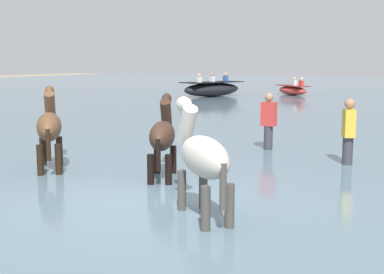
{
  "coord_description": "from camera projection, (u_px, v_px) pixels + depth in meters",
  "views": [
    {
      "loc": [
        4.21,
        -5.84,
        2.38
      ],
      "look_at": [
        -1.09,
        2.86,
        0.84
      ],
      "focal_mm": 48.13,
      "sensor_mm": 36.0,
      "label": 1
    }
  ],
  "objects": [
    {
      "name": "ground_plane",
      "position": [
        154.0,
        225.0,
        7.45
      ],
      "size": [
        120.0,
        120.0,
        0.0
      ],
      "primitive_type": "plane",
      "color": "gray"
    },
    {
      "name": "water_surface",
      "position": [
        342.0,
        132.0,
        15.87
      ],
      "size": [
        90.0,
        90.0,
        0.34
      ],
      "primitive_type": "cube",
      "color": "slate",
      "rests_on": "ground"
    },
    {
      "name": "horse_lead_dark_bay",
      "position": [
        163.0,
        138.0,
        8.86
      ],
      "size": [
        1.02,
        1.55,
        1.76
      ],
      "color": "#382319",
      "rests_on": "ground"
    },
    {
      "name": "horse_trailing_bay",
      "position": [
        49.0,
        129.0,
        9.57
      ],
      "size": [
        1.41,
        1.43,
        1.86
      ],
      "color": "brown",
      "rests_on": "ground"
    },
    {
      "name": "horse_flank_pinto",
      "position": [
        202.0,
        159.0,
        6.62
      ],
      "size": [
        1.51,
        1.32,
        1.86
      ],
      "color": "beige",
      "rests_on": "ground"
    },
    {
      "name": "boat_far_offshore",
      "position": [
        212.0,
        89.0,
        28.54
      ],
      "size": [
        2.6,
        4.04,
        1.29
      ],
      "color": "black",
      "rests_on": "water_surface"
    },
    {
      "name": "boat_near_starboard",
      "position": [
        293.0,
        90.0,
        29.73
      ],
      "size": [
        2.53,
        2.22,
        1.03
      ],
      "color": "#BC382D",
      "rests_on": "water_surface"
    },
    {
      "name": "person_wading_close",
      "position": [
        348.0,
        138.0,
        10.01
      ],
      "size": [
        0.32,
        0.38,
        1.63
      ],
      "color": "#383842",
      "rests_on": "ground"
    },
    {
      "name": "person_onlooker_right",
      "position": [
        269.0,
        126.0,
        11.69
      ],
      "size": [
        0.34,
        0.23,
        1.63
      ],
      "color": "#383842",
      "rests_on": "ground"
    }
  ]
}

